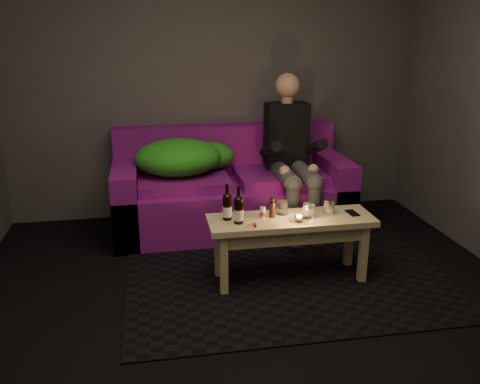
# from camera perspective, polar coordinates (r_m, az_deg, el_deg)

# --- Properties ---
(floor) EXTENTS (4.50, 4.50, 0.00)m
(floor) POSITION_cam_1_polar(r_m,az_deg,el_deg) (3.32, 2.77, -15.33)
(floor) COLOR black
(floor) RESTS_ON ground
(room) EXTENTS (4.50, 4.50, 4.50)m
(room) POSITION_cam_1_polar(r_m,az_deg,el_deg) (3.24, 1.26, 14.79)
(room) COLOR silver
(room) RESTS_ON ground
(rug) EXTENTS (2.45, 1.79, 0.01)m
(rug) POSITION_cam_1_polar(r_m,az_deg,el_deg) (3.98, 5.34, -9.28)
(rug) COLOR black
(rug) RESTS_ON floor
(sofa) EXTENTS (2.15, 0.97, 0.92)m
(sofa) POSITION_cam_1_polar(r_m,az_deg,el_deg) (4.82, -1.07, -0.01)
(sofa) COLOR #791077
(sofa) RESTS_ON floor
(green_blanket) EXTENTS (0.94, 0.64, 0.32)m
(green_blanket) POSITION_cam_1_polar(r_m,az_deg,el_deg) (4.66, -6.42, 3.88)
(green_blanket) COLOR green
(green_blanket) RESTS_ON sofa
(person) EXTENTS (0.39, 0.89, 1.43)m
(person) POSITION_cam_1_polar(r_m,az_deg,el_deg) (4.66, 5.75, 4.48)
(person) COLOR black
(person) RESTS_ON sofa
(coffee_table) EXTENTS (1.22, 0.40, 0.50)m
(coffee_table) POSITION_cam_1_polar(r_m,az_deg,el_deg) (3.77, 5.72, -4.15)
(coffee_table) COLOR #DBC380
(coffee_table) RESTS_ON rug
(beer_bottle_a) EXTENTS (0.07, 0.07, 0.27)m
(beer_bottle_a) POSITION_cam_1_polar(r_m,az_deg,el_deg) (3.65, -1.45, -1.66)
(beer_bottle_a) COLOR black
(beer_bottle_a) RESTS_ON coffee_table
(beer_bottle_b) EXTENTS (0.07, 0.07, 0.27)m
(beer_bottle_b) POSITION_cam_1_polar(r_m,az_deg,el_deg) (3.58, -0.16, -2.03)
(beer_bottle_b) COLOR black
(beer_bottle_b) RESTS_ON coffee_table
(salt_shaker) EXTENTS (0.05, 0.05, 0.09)m
(salt_shaker) POSITION_cam_1_polar(r_m,az_deg,el_deg) (3.70, 2.57, -2.30)
(salt_shaker) COLOR silver
(salt_shaker) RESTS_ON coffee_table
(pepper_mill) EXTENTS (0.05, 0.05, 0.12)m
(pepper_mill) POSITION_cam_1_polar(r_m,az_deg,el_deg) (3.71, 3.62, -2.00)
(pepper_mill) COLOR black
(pepper_mill) RESTS_ON coffee_table
(tumbler_back) EXTENTS (0.11, 0.11, 0.10)m
(tumbler_back) POSITION_cam_1_polar(r_m,az_deg,el_deg) (3.78, 4.77, -1.76)
(tumbler_back) COLOR white
(tumbler_back) RESTS_ON coffee_table
(tealight) EXTENTS (0.06, 0.06, 0.05)m
(tealight) POSITION_cam_1_polar(r_m,az_deg,el_deg) (3.66, 6.64, -2.92)
(tealight) COLOR white
(tealight) RESTS_ON coffee_table
(tumbler_front) EXTENTS (0.10, 0.10, 0.10)m
(tumbler_front) POSITION_cam_1_polar(r_m,az_deg,el_deg) (3.74, 7.69, -2.09)
(tumbler_front) COLOR white
(tumbler_front) RESTS_ON coffee_table
(steel_cup) EXTENTS (0.08, 0.08, 0.11)m
(steel_cup) POSITION_cam_1_polar(r_m,az_deg,el_deg) (3.83, 9.94, -1.62)
(steel_cup) COLOR silver
(steel_cup) RESTS_ON coffee_table
(smartphone) EXTENTS (0.07, 0.14, 0.01)m
(smartphone) POSITION_cam_1_polar(r_m,az_deg,el_deg) (3.89, 12.50, -2.31)
(smartphone) COLOR black
(smartphone) RESTS_ON coffee_table
(red_lighter) EXTENTS (0.02, 0.07, 0.01)m
(red_lighter) POSITION_cam_1_polar(r_m,az_deg,el_deg) (3.56, 1.66, -3.76)
(red_lighter) COLOR #BC0B11
(red_lighter) RESTS_ON coffee_table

